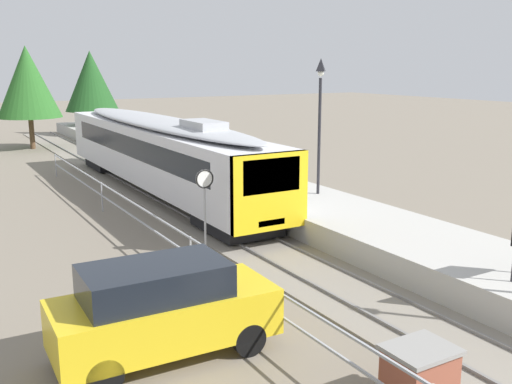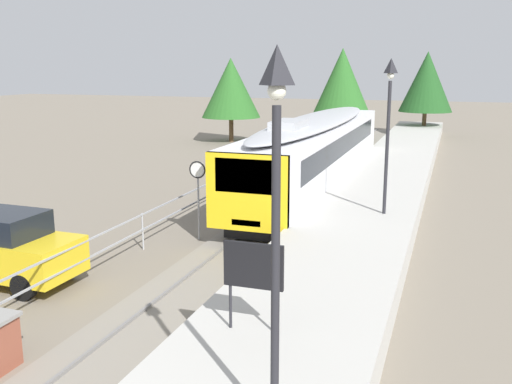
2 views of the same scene
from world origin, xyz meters
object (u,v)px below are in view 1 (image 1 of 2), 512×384
Objects in this scene: commuter_train at (159,149)px; platform_lamp_mid_platform at (320,101)px; brick_utility_cabinet at (419,376)px; parked_suv_yellow at (163,309)px; speed_limit_sign at (205,191)px.

platform_lamp_mid_platform reaches higher than commuter_train.
platform_lamp_mid_platform is 14.10m from brick_utility_cabinet.
parked_suv_yellow is (-5.65, -14.80, -1.09)m from commuter_train.
brick_utility_cabinet is 5.18m from parked_suv_yellow.
speed_limit_sign is at bearing -102.39° from commuter_train.
platform_lamp_mid_platform is (4.08, -6.96, 2.47)m from commuter_train.
speed_limit_sign is at bearing 87.76° from brick_utility_cabinet.
commuter_train is 7.20× the size of speed_limit_sign.
platform_lamp_mid_platform is at bearing 61.29° from brick_utility_cabinet.
parked_suv_yellow is at bearing -123.12° from speed_limit_sign.
commuter_train is 9.47m from speed_limit_sign.
platform_lamp_mid_platform is 1.15× the size of parked_suv_yellow.
speed_limit_sign is 2.32× the size of brick_utility_cabinet.
parked_suv_yellow is at bearing 129.01° from brick_utility_cabinet.
platform_lamp_mid_platform is 13.00m from parked_suv_yellow.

